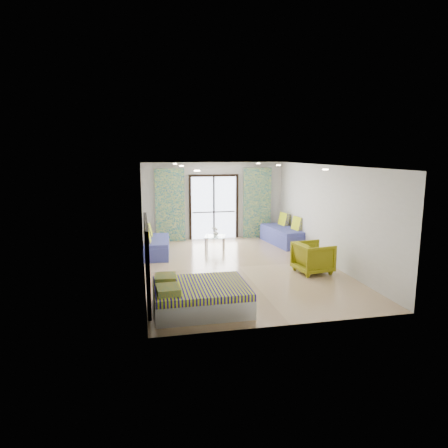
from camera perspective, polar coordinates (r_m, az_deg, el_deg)
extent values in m
cube|color=black|center=(14.01, -1.48, 6.94)|extent=(1.76, 0.08, 0.08)
cube|color=black|center=(13.99, -4.84, 2.21)|extent=(0.08, 0.08, 2.20)
cube|color=black|center=(14.29, 1.86, 2.41)|extent=(0.08, 0.08, 2.20)
cube|color=black|center=(14.12, -1.46, 2.32)|extent=(0.05, 0.06, 2.20)
cube|color=#595451|center=(14.16, -1.47, 1.73)|extent=(1.52, 0.03, 0.04)
cube|color=white|center=(13.77, -7.72, 2.65)|extent=(1.00, 0.10, 2.50)
cube|color=white|center=(14.33, 4.76, 3.00)|extent=(1.00, 0.10, 2.50)
cylinder|color=#FFE0B2|center=(8.13, -3.88, 7.61)|extent=(0.12, 0.12, 0.02)
cylinder|color=#FFE0B2|center=(8.97, 14.29, 7.56)|extent=(0.12, 0.12, 0.02)
cylinder|color=#FFE0B2|center=(11.11, -6.09, 8.26)|extent=(0.12, 0.12, 0.02)
cylinder|color=#FFE0B2|center=(11.73, 7.78, 8.32)|extent=(0.12, 0.12, 0.02)
cylinder|color=#FFE0B2|center=(13.10, -7.01, 8.53)|extent=(0.12, 0.12, 0.02)
cylinder|color=#FFE0B2|center=(13.63, 4.93, 8.63)|extent=(0.12, 0.12, 0.02)
cube|color=black|center=(7.61, -10.93, -5.11)|extent=(0.06, 2.10, 1.50)
cube|color=silver|center=(8.82, -11.17, -3.00)|extent=(0.02, 0.10, 0.10)
cube|color=silver|center=(7.95, -3.29, -10.83)|extent=(1.83, 1.46, 0.37)
cube|color=navy|center=(7.87, -3.31, -9.12)|extent=(1.81, 1.49, 0.14)
cube|color=#166751|center=(7.43, -7.99, -9.30)|extent=(0.44, 0.52, 0.13)
cube|color=#166751|center=(8.09, -8.35, -7.68)|extent=(0.44, 0.53, 0.13)
cube|color=#404699|center=(12.12, -9.53, -3.48)|extent=(0.84, 1.84, 0.40)
cube|color=#404699|center=(12.07, -9.57, -2.33)|extent=(0.82, 1.80, 0.10)
cube|color=navy|center=(11.62, -10.90, -1.70)|extent=(0.23, 0.46, 0.41)
cube|color=navy|center=(12.44, -10.67, -0.91)|extent=(0.23, 0.46, 0.41)
cube|color=#404699|center=(13.54, 8.40, -1.91)|extent=(1.03, 2.08, 0.44)
cube|color=#404699|center=(13.48, 8.43, -0.76)|extent=(1.01, 2.03, 0.11)
cube|color=navy|center=(13.17, 10.46, 0.05)|extent=(0.29, 0.52, 0.46)
cube|color=navy|center=(13.97, 8.57, 0.68)|extent=(0.29, 0.52, 0.46)
cylinder|color=silver|center=(12.46, -2.67, -2.94)|extent=(0.06, 0.06, 0.41)
cylinder|color=silver|center=(12.42, -0.13, -2.98)|extent=(0.06, 0.06, 0.41)
cylinder|color=silver|center=(13.00, -2.43, -2.39)|extent=(0.06, 0.06, 0.41)
cylinder|color=silver|center=(12.96, 0.01, -2.42)|extent=(0.06, 0.06, 0.41)
cube|color=#8CA59E|center=(12.66, -1.31, -1.77)|extent=(0.78, 0.78, 0.02)
sphere|color=white|center=(12.61, -1.08, -0.78)|extent=(0.07, 0.07, 0.07)
sphere|color=white|center=(12.66, -1.29, -0.64)|extent=(0.07, 0.07, 0.07)
sphere|color=white|center=(12.61, -1.54, -0.59)|extent=(0.07, 0.07, 0.07)
sphere|color=white|center=(12.55, -1.33, -0.54)|extent=(0.07, 0.07, 0.07)
imported|color=white|center=(12.71, -1.20, -1.28)|extent=(0.23, 0.24, 0.17)
imported|color=olive|center=(10.43, 12.62, -4.50)|extent=(0.89, 0.94, 0.86)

